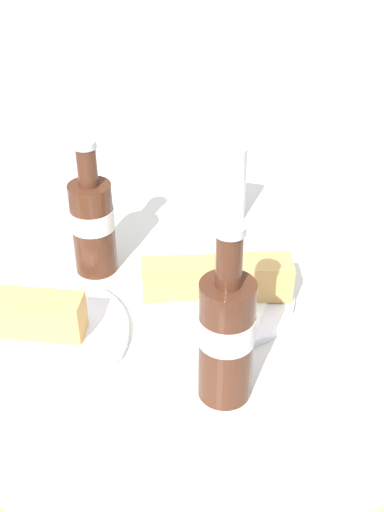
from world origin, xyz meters
name	(u,v)px	position (x,y,z in m)	size (l,w,h in m)	color
bistro_table	(193,388)	(0.00, 0.00, 0.52)	(0.76, 0.76, 0.69)	gold
cola_bottle_left	(226,333)	(0.03, -0.18, 0.78)	(0.06, 0.06, 0.23)	#4C2819
cola_bottle_right	(93,222)	(-0.14, 0.09, 0.77)	(0.06, 0.06, 0.21)	#4C2819
drinking_glass	(226,186)	(0.07, 0.23, 0.74)	(0.06, 0.06, 0.13)	silver
lunch_plate_near	(217,287)	(0.03, 0.00, 0.71)	(0.22, 0.22, 0.07)	white
lunch_plate_far	(30,330)	(-0.21, -0.07, 0.70)	(0.25, 0.25, 0.07)	white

